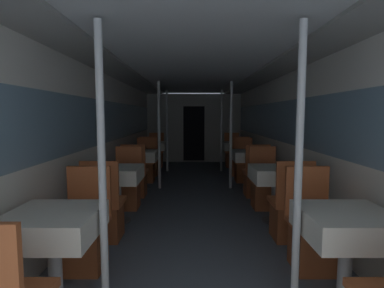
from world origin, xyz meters
TOP-DOWN VIEW (x-y plane):
  - wall_left at (-1.44, 3.77)m, footprint 0.05×10.35m
  - wall_right at (1.44, 3.77)m, footprint 0.05×10.35m
  - ceiling_panel at (0.00, 3.77)m, footprint 2.89×10.35m
  - bulkhead_far at (0.00, 7.91)m, footprint 2.83×0.09m
  - dining_table_left_0 at (-1.05, 0.86)m, footprint 0.62×0.62m
  - chair_left_far_0 at (-1.05, 1.46)m, footprint 0.41×0.41m
  - support_pole_left_0 at (-0.69, 0.86)m, footprint 0.06×0.06m
  - dining_table_left_1 at (-1.05, 2.70)m, footprint 0.62×0.62m
  - chair_left_near_1 at (-1.05, 2.10)m, footprint 0.41×0.41m
  - chair_left_far_1 at (-1.05, 3.29)m, footprint 0.41×0.41m
  - dining_table_left_2 at (-1.05, 4.53)m, footprint 0.62×0.62m
  - chair_left_near_2 at (-1.05, 3.94)m, footprint 0.41×0.41m
  - chair_left_far_2 at (-1.05, 5.13)m, footprint 0.41×0.41m
  - support_pole_left_2 at (-0.69, 4.53)m, footprint 0.06×0.06m
  - dining_table_left_3 at (-1.05, 6.37)m, footprint 0.62×0.62m
  - chair_left_near_3 at (-1.05, 5.77)m, footprint 0.41×0.41m
  - chair_left_far_3 at (-1.05, 6.96)m, footprint 0.41×0.41m
  - support_pole_left_3 at (-0.69, 6.37)m, footprint 0.06×0.06m
  - dining_table_right_0 at (1.05, 0.86)m, footprint 0.62×0.62m
  - chair_right_far_0 at (1.05, 1.46)m, footprint 0.41×0.41m
  - support_pole_right_0 at (0.69, 0.86)m, footprint 0.06×0.06m
  - dining_table_right_1 at (1.05, 2.70)m, footprint 0.62×0.62m
  - chair_right_near_1 at (1.05, 2.10)m, footprint 0.41×0.41m
  - chair_right_far_1 at (1.05, 3.29)m, footprint 0.41×0.41m
  - dining_table_right_2 at (1.05, 4.53)m, footprint 0.62×0.62m
  - chair_right_near_2 at (1.05, 3.94)m, footprint 0.41×0.41m
  - chair_right_far_2 at (1.05, 5.13)m, footprint 0.41×0.41m
  - support_pole_right_2 at (0.69, 4.53)m, footprint 0.06×0.06m
  - dining_table_right_3 at (1.05, 6.37)m, footprint 0.62×0.62m
  - chair_right_near_3 at (1.05, 5.77)m, footprint 0.41×0.41m
  - chair_right_far_3 at (1.05, 6.96)m, footprint 0.41×0.41m
  - support_pole_right_3 at (0.69, 6.37)m, footprint 0.06×0.06m

SIDE VIEW (x-z plane):
  - chair_left_far_0 at x=-1.05m, z-range -0.18..0.76m
  - chair_left_near_1 at x=-1.05m, z-range -0.18..0.76m
  - chair_left_far_1 at x=-1.05m, z-range -0.18..0.76m
  - chair_left_near_2 at x=-1.05m, z-range -0.18..0.76m
  - chair_left_far_2 at x=-1.05m, z-range -0.18..0.76m
  - chair_left_near_3 at x=-1.05m, z-range -0.18..0.76m
  - chair_left_far_3 at x=-1.05m, z-range -0.18..0.76m
  - chair_right_far_0 at x=1.05m, z-range -0.18..0.76m
  - chair_right_near_1 at x=1.05m, z-range -0.18..0.76m
  - chair_right_far_1 at x=1.05m, z-range -0.18..0.76m
  - chair_right_near_2 at x=1.05m, z-range -0.18..0.76m
  - chair_right_far_2 at x=1.05m, z-range -0.18..0.76m
  - chair_right_near_3 at x=1.05m, z-range -0.18..0.76m
  - chair_right_far_3 at x=1.05m, z-range -0.18..0.76m
  - dining_table_left_0 at x=-1.05m, z-range 0.25..0.98m
  - dining_table_left_1 at x=-1.05m, z-range 0.25..0.98m
  - dining_table_left_2 at x=-1.05m, z-range 0.25..0.98m
  - dining_table_left_3 at x=-1.05m, z-range 0.25..0.98m
  - dining_table_right_0 at x=1.05m, z-range 0.25..0.98m
  - dining_table_right_1 at x=1.05m, z-range 0.25..0.98m
  - dining_table_right_2 at x=1.05m, z-range 0.25..0.98m
  - dining_table_right_3 at x=1.05m, z-range 0.25..0.98m
  - bulkhead_far at x=0.00m, z-range 0.00..2.06m
  - support_pole_left_0 at x=-0.69m, z-range 0.00..2.06m
  - support_pole_left_2 at x=-0.69m, z-range 0.00..2.06m
  - support_pole_left_3 at x=-0.69m, z-range 0.00..2.06m
  - support_pole_right_0 at x=0.69m, z-range 0.00..2.06m
  - support_pole_right_2 at x=0.69m, z-range 0.00..2.06m
  - support_pole_right_3 at x=0.69m, z-range 0.00..2.06m
  - wall_left at x=-1.44m, z-range 0.04..2.11m
  - wall_right at x=1.44m, z-range 0.04..2.11m
  - ceiling_panel at x=0.00m, z-range 2.07..2.14m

